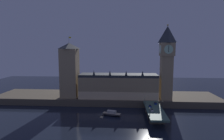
% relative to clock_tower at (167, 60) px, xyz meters
% --- Properties ---
extents(ground_plane, '(400.00, 400.00, 0.00)m').
position_rel_clock_tower_xyz_m(ground_plane, '(-56.44, -26.61, -42.58)').
color(ground_plane, black).
extents(embankment, '(220.00, 42.00, 6.28)m').
position_rel_clock_tower_xyz_m(embankment, '(-56.44, 12.39, -39.44)').
color(embankment, brown).
rests_on(embankment, ground_plane).
extents(parliament_hall, '(73.89, 20.45, 27.03)m').
position_rel_clock_tower_xyz_m(parliament_hall, '(-44.22, 3.95, -25.08)').
color(parliament_hall, tan).
rests_on(parliament_hall, embankment).
extents(clock_tower, '(12.56, 12.67, 68.57)m').
position_rel_clock_tower_xyz_m(clock_tower, '(0.00, 0.00, 0.00)').
color(clock_tower, tan).
rests_on(clock_tower, embankment).
extents(victoria_tower, '(16.00, 16.00, 58.14)m').
position_rel_clock_tower_xyz_m(victoria_tower, '(-91.17, 2.73, -10.13)').
color(victoria_tower, tan).
rests_on(victoria_tower, embankment).
extents(bridge, '(12.63, 46.00, 6.71)m').
position_rel_clock_tower_xyz_m(bridge, '(-15.03, -31.61, -37.92)').
color(bridge, '#476656').
rests_on(bridge, ground_plane).
extents(car_northbound_lead, '(1.87, 4.03, 1.52)m').
position_rel_clock_tower_xyz_m(car_northbound_lead, '(-17.80, -26.41, -35.16)').
color(car_northbound_lead, navy).
rests_on(car_northbound_lead, bridge).
extents(car_northbound_trail, '(1.84, 4.33, 1.44)m').
position_rel_clock_tower_xyz_m(car_northbound_trail, '(-17.80, -36.25, -35.20)').
color(car_northbound_trail, silver).
rests_on(car_northbound_trail, bridge).
extents(car_southbound_trail, '(2.12, 4.42, 1.58)m').
position_rel_clock_tower_xyz_m(car_southbound_trail, '(-12.25, -18.37, -35.12)').
color(car_southbound_trail, navy).
rests_on(car_southbound_trail, bridge).
extents(pedestrian_near_rail, '(0.38, 0.38, 1.82)m').
position_rel_clock_tower_xyz_m(pedestrian_near_rail, '(-20.58, -45.59, -34.90)').
color(pedestrian_near_rail, black).
rests_on(pedestrian_near_rail, bridge).
extents(pedestrian_mid_walk, '(0.38, 0.38, 1.64)m').
position_rel_clock_tower_xyz_m(pedestrian_mid_walk, '(-9.47, -28.93, -35.01)').
color(pedestrian_mid_walk, black).
rests_on(pedestrian_mid_walk, bridge).
extents(pedestrian_far_rail, '(0.38, 0.38, 1.85)m').
position_rel_clock_tower_xyz_m(pedestrian_far_rail, '(-20.58, -20.02, -34.88)').
color(pedestrian_far_rail, black).
rests_on(pedestrian_far_rail, bridge).
extents(street_lamp_near, '(1.34, 0.60, 5.95)m').
position_rel_clock_tower_xyz_m(street_lamp_near, '(-20.98, -46.33, -32.14)').
color(street_lamp_near, '#2D3333').
rests_on(street_lamp_near, bridge).
extents(street_lamp_mid, '(1.34, 0.60, 6.64)m').
position_rel_clock_tower_xyz_m(street_lamp_mid, '(-9.07, -31.61, -31.71)').
color(street_lamp_mid, '#2D3333').
rests_on(street_lamp_mid, bridge).
extents(street_lamp_far, '(1.34, 0.60, 6.10)m').
position_rel_clock_tower_xyz_m(street_lamp_far, '(-20.98, -16.89, -32.05)').
color(street_lamp_far, '#2D3333').
rests_on(street_lamp_far, bridge).
extents(boat_upstream, '(16.66, 8.33, 4.26)m').
position_rel_clock_tower_xyz_m(boat_upstream, '(-48.31, -30.06, -41.02)').
color(boat_upstream, '#28282D').
rests_on(boat_upstream, ground_plane).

